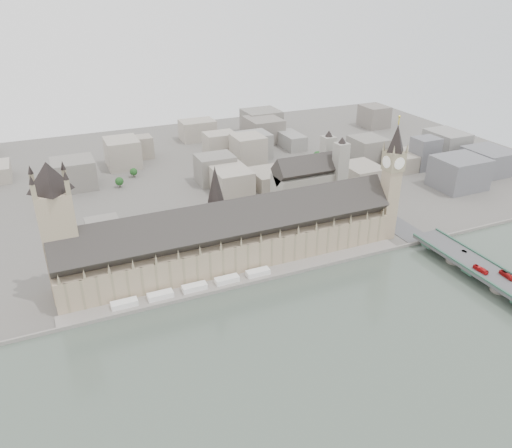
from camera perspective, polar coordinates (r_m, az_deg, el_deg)
name	(u,v)px	position (r m, az deg, el deg)	size (l,w,h in m)	color
ground	(242,275)	(382.76, -1.59, -5.87)	(900.00, 900.00, 0.00)	#595651
river_thames	(370,439)	(273.04, 12.89, -22.84)	(600.00, 600.00, 0.00)	#475349
embankment_wall	(250,283)	(370.27, -0.70, -6.81)	(600.00, 1.50, 3.00)	gray
river_terrace	(246,279)	(376.36, -1.15, -6.30)	(270.00, 15.00, 2.00)	gray
terrace_tents	(195,287)	(364.18, -7.04, -7.19)	(118.00, 7.00, 4.00)	white
palace_of_westminster	(232,238)	(387.30, -2.74, -1.60)	(265.00, 40.73, 55.44)	gray
elizabeth_tower	(392,175)	(428.49, 15.29, 5.47)	(17.00, 17.00, 107.50)	gray
victoria_tower	(58,225)	(358.69, -21.70, -0.15)	(30.00, 30.00, 100.00)	gray
central_tower	(216,195)	(374.49, -4.63, 3.30)	(13.00, 13.00, 48.00)	gray
westminster_bridge	(492,280)	(406.26, 25.34, -5.79)	(25.00, 325.00, 10.25)	#474749
westminster_abbey	(310,181)	(492.19, 6.15, 4.86)	(68.00, 36.00, 64.00)	gray
city_skyline_inland	(161,157)	(588.56, -10.82, 7.53)	(720.00, 360.00, 38.00)	gray
park_trees	(204,236)	(425.25, -5.93, -1.34)	(110.00, 30.00, 15.00)	#174218
red_bus_north	(481,269)	(402.18, 24.29, -4.76)	(2.83, 12.10, 3.37)	red
red_bus_south	(507,275)	(402.67, 26.73, -5.26)	(2.89, 12.37, 3.45)	#AA1515
car_silver	(464,251)	(425.59, 22.71, -2.87)	(1.36, 3.90, 1.28)	gray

